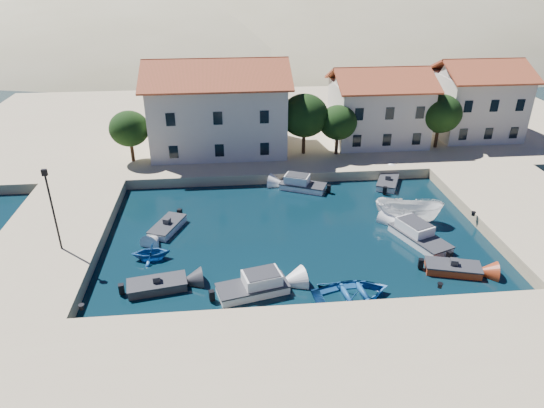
{
  "coord_description": "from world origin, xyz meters",
  "views": [
    {
      "loc": [
        -5.15,
        -23.32,
        19.79
      ],
      "look_at": [
        -1.75,
        11.69,
        2.0
      ],
      "focal_mm": 32.0,
      "sensor_mm": 36.0,
      "label": 1
    }
  ],
  "objects_px": {
    "boat_east": "(407,221)",
    "building_right": "(477,97)",
    "building_mid": "(379,104)",
    "lamppost": "(51,202)",
    "cabin_cruiser_south": "(253,287)",
    "rowboat_south": "(351,298)",
    "cabin_cruiser_east": "(420,236)",
    "building_left": "(218,104)"
  },
  "relations": [
    {
      "from": "cabin_cruiser_south",
      "to": "boat_east",
      "type": "height_order",
      "value": "cabin_cruiser_south"
    },
    {
      "from": "building_right",
      "to": "rowboat_south",
      "type": "height_order",
      "value": "building_right"
    },
    {
      "from": "building_left",
      "to": "rowboat_south",
      "type": "xyz_separation_m",
      "value": [
        8.46,
        -26.42,
        -5.94
      ]
    },
    {
      "from": "building_left",
      "to": "cabin_cruiser_south",
      "type": "xyz_separation_m",
      "value": [
        2.09,
        -25.24,
        -5.46
      ]
    },
    {
      "from": "lamppost",
      "to": "cabin_cruiser_east",
      "type": "height_order",
      "value": "lamppost"
    },
    {
      "from": "lamppost",
      "to": "boat_east",
      "type": "height_order",
      "value": "lamppost"
    },
    {
      "from": "building_mid",
      "to": "lamppost",
      "type": "height_order",
      "value": "building_mid"
    },
    {
      "from": "building_mid",
      "to": "boat_east",
      "type": "relative_size",
      "value": 1.9
    },
    {
      "from": "cabin_cruiser_south",
      "to": "building_right",
      "type": "bearing_deg",
      "value": 30.7
    },
    {
      "from": "building_right",
      "to": "boat_east",
      "type": "distance_m",
      "value": 24.05
    },
    {
      "from": "building_left",
      "to": "building_right",
      "type": "height_order",
      "value": "building_left"
    },
    {
      "from": "lamppost",
      "to": "rowboat_south",
      "type": "distance_m",
      "value": 21.5
    },
    {
      "from": "building_right",
      "to": "rowboat_south",
      "type": "bearing_deg",
      "value": -127.15
    },
    {
      "from": "lamppost",
      "to": "rowboat_south",
      "type": "height_order",
      "value": "lamppost"
    },
    {
      "from": "building_right",
      "to": "boat_east",
      "type": "relative_size",
      "value": 1.71
    },
    {
      "from": "rowboat_south",
      "to": "boat_east",
      "type": "bearing_deg",
      "value": -44.54
    },
    {
      "from": "building_right",
      "to": "rowboat_south",
      "type": "distance_m",
      "value": 36.08
    },
    {
      "from": "rowboat_south",
      "to": "boat_east",
      "type": "distance_m",
      "value": 12.24
    },
    {
      "from": "building_left",
      "to": "lamppost",
      "type": "distance_m",
      "value": 23.1
    },
    {
      "from": "boat_east",
      "to": "lamppost",
      "type": "bearing_deg",
      "value": 115.19
    },
    {
      "from": "building_left",
      "to": "building_mid",
      "type": "height_order",
      "value": "building_left"
    },
    {
      "from": "lamppost",
      "to": "cabin_cruiser_south",
      "type": "distance_m",
      "value": 15.18
    },
    {
      "from": "building_mid",
      "to": "boat_east",
      "type": "bearing_deg",
      "value": -97.33
    },
    {
      "from": "building_right",
      "to": "lamppost",
      "type": "xyz_separation_m",
      "value": [
        -41.5,
        -22.0,
        -0.72
      ]
    },
    {
      "from": "building_right",
      "to": "cabin_cruiser_east",
      "type": "relative_size",
      "value": 1.68
    },
    {
      "from": "cabin_cruiser_south",
      "to": "rowboat_south",
      "type": "bearing_deg",
      "value": -24.12
    },
    {
      "from": "boat_east",
      "to": "building_left",
      "type": "bearing_deg",
      "value": 61.55
    },
    {
      "from": "rowboat_south",
      "to": "cabin_cruiser_east",
      "type": "relative_size",
      "value": 0.91
    },
    {
      "from": "boat_east",
      "to": "building_right",
      "type": "bearing_deg",
      "value": -19.47
    },
    {
      "from": "building_left",
      "to": "cabin_cruiser_east",
      "type": "distance_m",
      "value": 25.9
    },
    {
      "from": "cabin_cruiser_east",
      "to": "boat_east",
      "type": "distance_m",
      "value": 3.48
    },
    {
      "from": "building_right",
      "to": "cabin_cruiser_south",
      "type": "distance_m",
      "value": 39.32
    },
    {
      "from": "building_mid",
      "to": "cabin_cruiser_east",
      "type": "bearing_deg",
      "value": -96.78
    },
    {
      "from": "rowboat_south",
      "to": "cabin_cruiser_east",
      "type": "distance_m",
      "value": 9.53
    },
    {
      "from": "building_mid",
      "to": "cabin_cruiser_south",
      "type": "xyz_separation_m",
      "value": [
        -15.91,
        -26.24,
        -4.75
      ]
    },
    {
      "from": "lamppost",
      "to": "building_mid",
      "type": "bearing_deg",
      "value": 35.45
    },
    {
      "from": "building_mid",
      "to": "cabin_cruiser_south",
      "type": "bearing_deg",
      "value": -121.22
    },
    {
      "from": "building_mid",
      "to": "cabin_cruiser_south",
      "type": "height_order",
      "value": "building_mid"
    },
    {
      "from": "building_mid",
      "to": "lamppost",
      "type": "bearing_deg",
      "value": -144.55
    },
    {
      "from": "building_mid",
      "to": "rowboat_south",
      "type": "relative_size",
      "value": 2.04
    },
    {
      "from": "rowboat_south",
      "to": "cabin_cruiser_east",
      "type": "bearing_deg",
      "value": -55.76
    },
    {
      "from": "cabin_cruiser_east",
      "to": "boat_east",
      "type": "bearing_deg",
      "value": -25.87
    }
  ]
}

